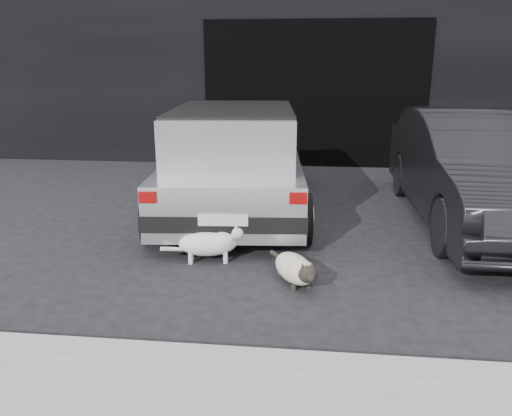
# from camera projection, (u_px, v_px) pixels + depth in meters

# --- Properties ---
(ground) EXTENTS (80.00, 80.00, 0.00)m
(ground) POSITION_uv_depth(u_px,v_px,m) (224.00, 234.00, 5.69)
(ground) COLOR black
(ground) RESTS_ON ground
(building_facade) EXTENTS (34.00, 4.00, 5.00)m
(building_facade) POSITION_uv_depth(u_px,v_px,m) (316.00, 31.00, 10.59)
(building_facade) COLOR black
(building_facade) RESTS_ON ground
(garage_opening) EXTENTS (4.00, 0.10, 2.60)m
(garage_opening) POSITION_uv_depth(u_px,v_px,m) (314.00, 95.00, 9.02)
(garage_opening) COLOR black
(garage_opening) RESTS_ON ground
(curb) EXTENTS (18.00, 0.25, 0.12)m
(curb) POSITION_uv_depth(u_px,v_px,m) (311.00, 370.00, 3.09)
(curb) COLOR gray
(curb) RESTS_ON ground
(silver_hatchback) EXTENTS (2.06, 3.79, 1.35)m
(silver_hatchback) POSITION_uv_depth(u_px,v_px,m) (235.00, 155.00, 6.37)
(silver_hatchback) COLOR silver
(silver_hatchback) RESTS_ON ground
(second_car) EXTENTS (1.47, 4.08, 1.34)m
(second_car) POSITION_uv_depth(u_px,v_px,m) (477.00, 169.00, 5.91)
(second_car) COLOR black
(second_car) RESTS_ON ground
(cat_siamese) EXTENTS (0.51, 0.79, 0.30)m
(cat_siamese) POSITION_uv_depth(u_px,v_px,m) (297.00, 269.00, 4.40)
(cat_siamese) COLOR beige
(cat_siamese) RESTS_ON ground
(cat_white) EXTENTS (0.84, 0.38, 0.40)m
(cat_white) POSITION_uv_depth(u_px,v_px,m) (212.00, 242.00, 4.89)
(cat_white) COLOR silver
(cat_white) RESTS_ON ground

